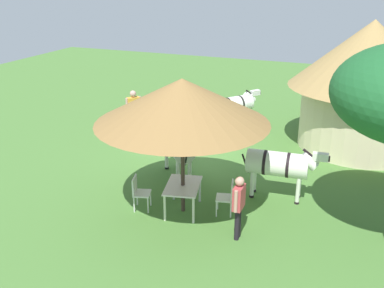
% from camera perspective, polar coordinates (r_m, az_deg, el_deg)
% --- Properties ---
extents(ground_plane, '(36.00, 36.00, 0.00)m').
position_cam_1_polar(ground_plane, '(14.67, 0.49, -1.96)').
color(ground_plane, '#457231').
extents(thatched_hut, '(5.22, 5.22, 4.37)m').
position_cam_1_polar(thatched_hut, '(16.15, 21.60, 7.79)').
color(thatched_hut, beige).
rests_on(thatched_hut, ground_plane).
extents(shade_umbrella, '(4.23, 4.23, 3.49)m').
position_cam_1_polar(shade_umbrella, '(10.49, -1.27, 5.55)').
color(shade_umbrella, '#403028').
rests_on(shade_umbrella, ground_plane).
extents(patio_dining_table, '(1.38, 1.08, 0.74)m').
position_cam_1_polar(patio_dining_table, '(11.33, -1.18, -5.71)').
color(patio_dining_table, silver).
rests_on(patio_dining_table, ground_plane).
extents(patio_chair_east_end, '(0.53, 0.51, 0.90)m').
position_cam_1_polar(patio_chair_east_end, '(11.28, 4.63, -6.63)').
color(patio_chair_east_end, silver).
rests_on(patio_chair_east_end, ground_plane).
extents(patio_chair_west_end, '(0.54, 0.53, 0.90)m').
position_cam_1_polar(patio_chair_west_end, '(11.56, -6.86, -5.99)').
color(patio_chair_west_end, silver).
rests_on(patio_chair_west_end, ground_plane).
extents(guest_beside_umbrella, '(0.57, 0.21, 1.57)m').
position_cam_1_polar(guest_beside_umbrella, '(10.13, 6.03, -7.42)').
color(guest_beside_umbrella, black).
rests_on(guest_beside_umbrella, ground_plane).
extents(standing_watcher, '(0.52, 0.45, 1.73)m').
position_cam_1_polar(standing_watcher, '(16.65, -7.51, 4.53)').
color(standing_watcher, black).
rests_on(standing_watcher, ground_plane).
extents(striped_lounge_chair, '(0.86, 0.63, 0.65)m').
position_cam_1_polar(striped_lounge_chair, '(16.26, -1.51, 1.40)').
color(striped_lounge_chair, '#CD413D').
rests_on(striped_lounge_chair, ground_plane).
extents(zebra_nearest_camera, '(1.71, 1.61, 1.50)m').
position_cam_1_polar(zebra_nearest_camera, '(13.24, -1.95, -0.10)').
color(zebra_nearest_camera, silver).
rests_on(zebra_nearest_camera, ground_plane).
extents(zebra_by_umbrella, '(0.78, 2.30, 1.52)m').
position_cam_1_polar(zebra_by_umbrella, '(12.06, 11.15, -2.62)').
color(zebra_by_umbrella, silver).
rests_on(zebra_by_umbrella, ground_plane).
extents(zebra_toward_hut, '(1.84, 1.52, 1.52)m').
position_cam_1_polar(zebra_toward_hut, '(17.27, 5.51, 5.01)').
color(zebra_toward_hut, silver).
rests_on(zebra_toward_hut, ground_plane).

